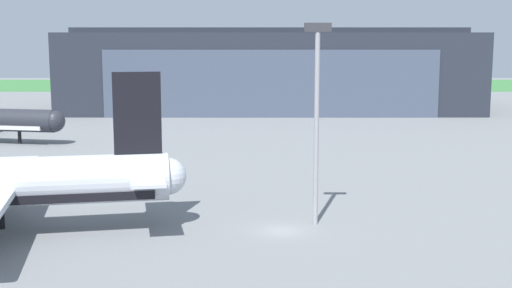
% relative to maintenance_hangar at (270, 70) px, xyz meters
% --- Properties ---
extents(ground_plane, '(440.00, 440.00, 0.00)m').
position_rel_maintenance_hangar_xyz_m(ground_plane, '(-0.90, -105.78, -9.03)').
color(ground_plane, slate).
extents(grass_field_strip, '(440.00, 56.00, 0.08)m').
position_rel_maintenance_hangar_xyz_m(grass_field_strip, '(-0.90, 74.53, -8.99)').
color(grass_field_strip, '#3C7C3D').
rests_on(grass_field_strip, ground_plane).
extents(maintenance_hangar, '(92.54, 41.82, 18.97)m').
position_rel_maintenance_hangar_xyz_m(maintenance_hangar, '(0.00, 0.00, 0.00)').
color(maintenance_hangar, '#232833').
rests_on(maintenance_hangar, ground_plane).
extents(apron_light_mast, '(2.40, 0.50, 18.33)m').
position_rel_maintenance_hangar_xyz_m(apron_light_mast, '(2.33, -103.48, 1.76)').
color(apron_light_mast, '#99999E').
rests_on(apron_light_mast, ground_plane).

